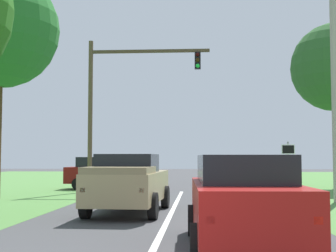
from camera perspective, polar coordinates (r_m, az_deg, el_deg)
ground_plane at (r=16.82m, az=0.56°, el=-10.00°), size 120.00×120.00×0.00m
red_suv_near at (r=9.89m, az=8.91°, el=-8.53°), size 2.31×5.04×1.87m
pickup_truck_lead at (r=15.79m, az=-4.71°, el=-6.75°), size 2.44×5.32×1.93m
traffic_light at (r=25.86m, az=-5.81°, el=3.92°), size 6.55×0.40×8.14m
keep_moving_sign at (r=22.10m, az=14.15°, el=-4.18°), size 0.60×0.09×2.54m
oak_tree_right at (r=31.01m, az=19.35°, el=6.61°), size 5.38×5.38×10.01m
crossing_suv_far at (r=28.06m, az=-7.58°, el=-5.50°), size 4.47×2.05×1.85m
utility_pole_right at (r=20.78m, az=19.28°, el=3.55°), size 0.28×0.28×8.80m
extra_tree_1 at (r=23.03m, az=-19.43°, el=10.79°), size 5.26×5.26×10.18m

